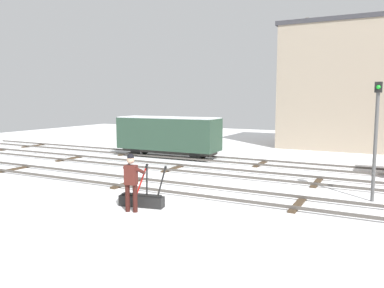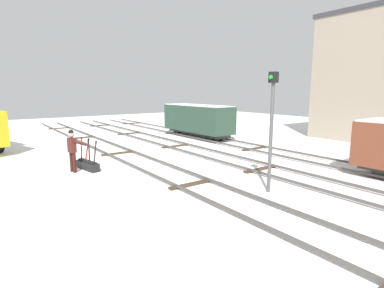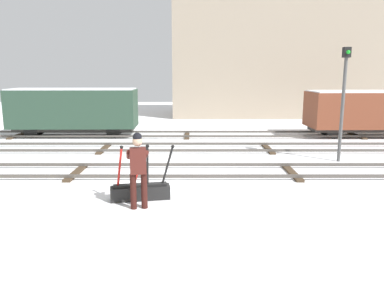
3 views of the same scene
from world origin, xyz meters
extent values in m
plane|color=white|center=(0.00, 0.00, 0.00)|extent=(60.00, 60.00, 0.00)
cube|color=#4C4742|center=(0.00, -0.72, 0.13)|extent=(44.00, 0.07, 0.10)
cube|color=#4C4742|center=(0.00, 0.72, 0.13)|extent=(44.00, 0.07, 0.10)
cube|color=#423323|center=(-3.52, 0.00, 0.04)|extent=(0.24, 1.94, 0.08)
cube|color=#423323|center=(3.52, 0.00, 0.04)|extent=(0.24, 1.94, 0.08)
cube|color=#4C4742|center=(0.00, 3.10, 0.13)|extent=(44.00, 0.07, 0.10)
cube|color=#4C4742|center=(0.00, 4.54, 0.13)|extent=(44.00, 0.07, 0.10)
cube|color=#423323|center=(-3.52, 3.82, 0.04)|extent=(0.24, 1.94, 0.08)
cube|color=#423323|center=(3.52, 3.82, 0.04)|extent=(0.24, 1.94, 0.08)
cube|color=#4C4742|center=(0.00, 6.51, 0.13)|extent=(44.00, 0.07, 0.10)
cube|color=#4C4742|center=(0.00, 7.95, 0.13)|extent=(44.00, 0.07, 0.10)
cube|color=#423323|center=(-8.80, 7.23, 0.04)|extent=(0.24, 1.94, 0.08)
cube|color=#423323|center=(0.00, 7.23, 0.04)|extent=(0.24, 1.94, 0.08)
cube|color=#423323|center=(8.80, 7.23, 0.04)|extent=(0.24, 1.94, 0.08)
cube|color=black|center=(-1.08, -2.46, 0.18)|extent=(1.56, 0.63, 0.36)
cube|color=black|center=(-1.08, -2.46, 0.39)|extent=(1.38, 0.45, 0.06)
cylinder|color=red|center=(-1.58, -2.55, 0.88)|extent=(0.20, 0.09, 1.05)
sphere|color=black|center=(-1.51, -2.54, 1.40)|extent=(0.09, 0.09, 0.09)
cylinder|color=red|center=(-1.08, -2.46, 0.85)|extent=(0.43, 0.13, 1.00)
sphere|color=black|center=(-0.90, -2.42, 1.34)|extent=(0.09, 0.09, 0.09)
cylinder|color=black|center=(-0.88, -2.42, 0.88)|extent=(0.09, 0.07, 1.05)
sphere|color=black|center=(-0.87, -2.42, 1.41)|extent=(0.09, 0.09, 0.09)
cylinder|color=black|center=(-0.38, -2.33, 0.86)|extent=(0.35, 0.12, 1.03)
sphere|color=black|center=(-0.24, -2.30, 1.37)|extent=(0.09, 0.09, 0.09)
cylinder|color=#351511|center=(-1.15, -3.12, 0.44)|extent=(0.15, 0.15, 0.88)
cylinder|color=#351511|center=(-0.90, -3.08, 0.44)|extent=(0.15, 0.15, 0.88)
cube|color=#4C1E19|center=(-1.02, -3.10, 1.19)|extent=(0.42, 0.31, 0.62)
sphere|color=tan|center=(-1.02, -3.10, 1.66)|extent=(0.24, 0.24, 0.24)
sphere|color=black|center=(-1.02, -3.10, 1.76)|extent=(0.21, 0.21, 0.21)
cylinder|color=#4C1E19|center=(-1.28, -2.88, 1.29)|extent=(0.21, 0.59, 0.34)
cylinder|color=#4C1E19|center=(-0.87, -2.79, 1.28)|extent=(0.22, 0.60, 0.32)
cylinder|color=#4C4C4C|center=(5.71, 1.76, 1.88)|extent=(0.12, 0.12, 3.77)
cube|color=black|center=(5.71, 1.76, 3.95)|extent=(0.24, 0.24, 0.36)
sphere|color=green|center=(5.71, 1.63, 3.95)|extent=(0.14, 0.14, 0.14)
cube|color=gray|center=(7.57, 17.65, 4.31)|extent=(17.36, 6.66, 8.61)
cube|color=#2D2B28|center=(-5.80, 7.23, 0.40)|extent=(6.04, 1.25, 0.20)
cube|color=#284233|center=(-5.80, 7.23, 1.45)|extent=(6.37, 2.01, 1.90)
cube|color=silver|center=(-5.80, 7.23, 2.43)|extent=(6.24, 1.94, 0.06)
cylinder|color=black|center=(-7.85, 6.67, 0.35)|extent=(0.70, 0.11, 0.70)
cylinder|color=black|center=(-7.86, 7.72, 0.35)|extent=(0.70, 0.11, 0.70)
cylinder|color=black|center=(-3.73, 6.74, 0.35)|extent=(0.70, 0.11, 0.70)
cylinder|color=black|center=(-3.75, 7.79, 0.35)|extent=(0.70, 0.11, 0.70)
cube|color=#2D2B28|center=(9.32, 7.23, 0.40)|extent=(5.84, 1.47, 0.20)
cube|color=brown|center=(9.32, 7.23, 1.39)|extent=(6.17, 2.36, 1.78)
cube|color=white|center=(9.32, 7.23, 2.31)|extent=(6.04, 2.27, 0.06)
cylinder|color=black|center=(7.35, 6.57, 0.35)|extent=(0.70, 0.12, 0.70)
cylinder|color=black|center=(7.32, 7.79, 0.35)|extent=(0.70, 0.12, 0.70)
camera|label=1|loc=(6.06, -12.71, 3.56)|focal=35.83mm
camera|label=2|loc=(12.43, -6.41, 3.52)|focal=28.38mm
camera|label=3|loc=(0.26, -11.60, 3.24)|focal=34.51mm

